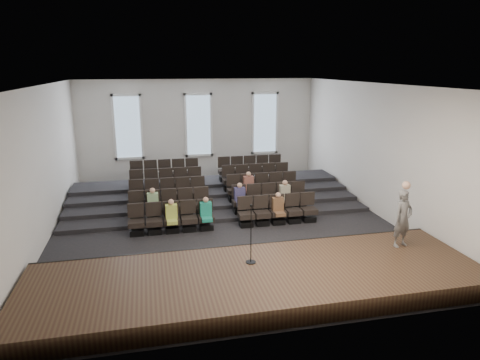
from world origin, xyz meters
name	(u,v)px	position (x,y,z in m)	size (l,w,h in m)	color
ground	(223,222)	(0.00, 0.00, 0.00)	(14.00, 14.00, 0.00)	black
ceiling	(222,84)	(0.00, 0.00, 5.01)	(12.00, 14.00, 0.02)	white
wall_back	(199,129)	(0.00, 7.02, 2.50)	(12.00, 0.04, 5.00)	silver
wall_front	(284,225)	(0.00, -7.02, 2.50)	(12.00, 0.04, 5.00)	silver
wall_left	(42,164)	(-6.02, 0.00, 2.50)	(0.04, 14.00, 5.00)	silver
wall_right	(376,149)	(6.02, 0.00, 2.50)	(0.04, 14.00, 5.00)	silver
stage	(259,281)	(0.00, -5.10, 0.25)	(11.80, 3.60, 0.50)	#3E2D1A
stage_lip	(243,252)	(0.00, -3.33, 0.25)	(11.80, 0.06, 0.52)	black
risers	(211,193)	(0.00, 3.17, 0.20)	(11.80, 4.80, 0.60)	black
seating_rows	(216,193)	(0.00, 1.54, 0.68)	(6.80, 4.70, 1.67)	black
windows	(199,125)	(0.00, 6.95, 2.70)	(8.44, 0.10, 3.24)	white
audience	(227,200)	(0.19, 0.15, 0.79)	(5.45, 2.64, 1.10)	#AFBE4C
speaker	(403,219)	(4.49, -4.39, 1.35)	(0.62, 0.41, 1.70)	#5B5956
mic_stand	(251,245)	(-0.07, -4.52, 0.99)	(0.28, 0.28, 1.65)	black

